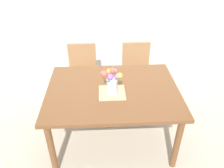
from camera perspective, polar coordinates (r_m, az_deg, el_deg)
ground_plane at (r=3.05m, az=0.16°, el=-13.22°), size 12.00×12.00×0.00m
dining_table at (r=2.59m, az=0.18°, el=-2.92°), size 1.50×1.11×0.77m
chair_left at (r=3.44m, az=-7.51°, el=3.67°), size 0.42×0.42×0.90m
chair_right at (r=3.47m, az=6.19°, el=4.03°), size 0.42×0.42×0.90m
placemat at (r=2.48m, az=-0.00°, el=-2.23°), size 0.29×0.29×0.01m
flower_vase at (r=2.40m, az=-0.14°, el=0.70°), size 0.23×0.14×0.29m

